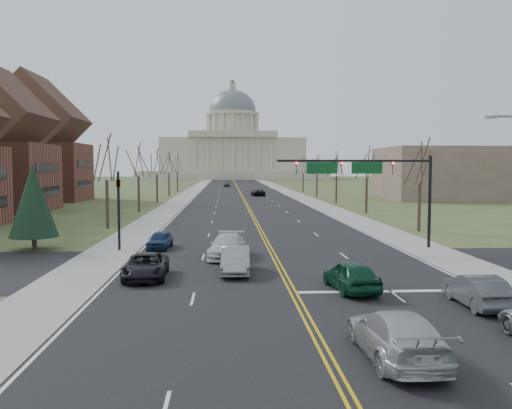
{
  "coord_description": "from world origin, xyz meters",
  "views": [
    {
      "loc": [
        -3.37,
        -27.81,
        6.4
      ],
      "look_at": [
        -0.74,
        19.75,
        3.0
      ],
      "focal_mm": 38.0,
      "sensor_mm": 36.0,
      "label": 1
    }
  ],
  "objects": [
    {
      "name": "conifer_l",
      "position": [
        -18.0,
        14.0,
        3.74
      ],
      "size": [
        3.64,
        3.64,
        6.5
      ],
      "color": "#33241E",
      "rests_on": "ground"
    },
    {
      "name": "bldg_left_far",
      "position": [
        -38.0,
        74.0,
        9.54
      ],
      "size": [
        17.1,
        14.28,
        23.25
      ],
      "color": "brown",
      "rests_on": "ground"
    },
    {
      "name": "car_sb_outer_lead",
      "position": [
        -7.95,
        2.93,
        0.71
      ],
      "size": [
        2.49,
        5.12,
        1.4
      ],
      "primitive_type": "imported",
      "rotation": [
        0.0,
        0.0,
        0.03
      ],
      "color": "black",
      "rests_on": "road"
    },
    {
      "name": "stop_bar",
      "position": [
        5.0,
        -1.0,
        0.01
      ],
      "size": [
        9.5,
        0.5,
        0.01
      ],
      "primitive_type": "cube",
      "color": "silver",
      "rests_on": "road"
    },
    {
      "name": "tree_l_4",
      "position": [
        -15.5,
        108.0,
        6.94
      ],
      "size": [
        3.96,
        3.96,
        9.0
      ],
      "color": "#33241E",
      "rests_on": "ground"
    },
    {
      "name": "edge_line_left",
      "position": [
        -9.8,
        110.0,
        0.01
      ],
      "size": [
        0.15,
        380.0,
        0.01
      ],
      "primitive_type": "cube",
      "color": "silver",
      "rests_on": "road"
    },
    {
      "name": "tree_r_1",
      "position": [
        15.5,
        44.0,
        6.55
      ],
      "size": [
        3.74,
        3.74,
        8.5
      ],
      "color": "#33241E",
      "rests_on": "ground"
    },
    {
      "name": "sidewalk_left",
      "position": [
        -12.0,
        110.0,
        0.01
      ],
      "size": [
        4.0,
        380.0,
        0.03
      ],
      "primitive_type": "cube",
      "color": "gray",
      "rests_on": "ground"
    },
    {
      "name": "car_far_nb",
      "position": [
        3.4,
        87.37,
        0.76
      ],
      "size": [
        3.05,
        5.65,
        1.5
      ],
      "primitive_type": "imported",
      "rotation": [
        0.0,
        0.0,
        3.25
      ],
      "color": "black",
      "rests_on": "road"
    },
    {
      "name": "edge_line_right",
      "position": [
        9.8,
        110.0,
        0.01
      ],
      "size": [
        0.15,
        380.0,
        0.01
      ],
      "primitive_type": "cube",
      "color": "silver",
      "rests_on": "road"
    },
    {
      "name": "tree_r_2",
      "position": [
        15.5,
        64.0,
        6.55
      ],
      "size": [
        3.74,
        3.74,
        8.5
      ],
      "color": "#33241E",
      "rests_on": "ground"
    },
    {
      "name": "tree_r_4",
      "position": [
        15.5,
        104.0,
        6.55
      ],
      "size": [
        3.74,
        3.74,
        8.5
      ],
      "color": "#33241E",
      "rests_on": "ground"
    },
    {
      "name": "tree_l_2",
      "position": [
        -15.5,
        68.0,
        6.94
      ],
      "size": [
        3.96,
        3.96,
        9.0
      ],
      "color": "#33241E",
      "rests_on": "ground"
    },
    {
      "name": "signal_mast",
      "position": [
        7.45,
        13.5,
        5.76
      ],
      "size": [
        12.12,
        0.44,
        7.2
      ],
      "color": "black",
      "rests_on": "ground"
    },
    {
      "name": "signal_left",
      "position": [
        -11.5,
        13.5,
        3.71
      ],
      "size": [
        0.32,
        0.36,
        6.0
      ],
      "color": "black",
      "rests_on": "ground"
    },
    {
      "name": "tree_l_0",
      "position": [
        -15.5,
        28.0,
        6.94
      ],
      "size": [
        3.96,
        3.96,
        9.0
      ],
      "color": "#33241E",
      "rests_on": "ground"
    },
    {
      "name": "tree_l_3",
      "position": [
        -15.5,
        88.0,
        6.94
      ],
      "size": [
        3.96,
        3.96,
        9.0
      ],
      "color": "#33241E",
      "rests_on": "ground"
    },
    {
      "name": "capitol",
      "position": [
        0.0,
        249.91,
        14.2
      ],
      "size": [
        90.0,
        60.0,
        50.0
      ],
      "color": "beige",
      "rests_on": "ground"
    },
    {
      "name": "center_line",
      "position": [
        0.0,
        110.0,
        0.01
      ],
      "size": [
        0.42,
        380.0,
        0.01
      ],
      "primitive_type": "cube",
      "color": "gold",
      "rests_on": "road"
    },
    {
      "name": "cross_road",
      "position": [
        0.0,
        6.0,
        0.01
      ],
      "size": [
        120.0,
        14.0,
        0.01
      ],
      "primitive_type": "cube",
      "color": "black",
      "rests_on": "ground"
    },
    {
      "name": "ground",
      "position": [
        0.0,
        0.0,
        0.0
      ],
      "size": [
        600.0,
        600.0,
        0.0
      ],
      "primitive_type": "plane",
      "color": "#3C4B25",
      "rests_on": "ground"
    },
    {
      "name": "car_far_sb",
      "position": [
        -3.14,
        137.94,
        0.77
      ],
      "size": [
        2.07,
        4.56,
        1.52
      ],
      "primitive_type": "imported",
      "rotation": [
        0.0,
        0.0,
        0.06
      ],
      "color": "#424549",
      "rests_on": "road"
    },
    {
      "name": "sidewalk_right",
      "position": [
        12.0,
        110.0,
        0.01
      ],
      "size": [
        4.0,
        380.0,
        0.03
      ],
      "primitive_type": "cube",
      "color": "gray",
      "rests_on": "ground"
    },
    {
      "name": "car_nb_inner_lead",
      "position": [
        3.01,
        -0.75,
        0.81
      ],
      "size": [
        2.42,
        4.86,
        1.59
      ],
      "primitive_type": "imported",
      "rotation": [
        0.0,
        0.0,
        3.26
      ],
      "color": "#0D3D28",
      "rests_on": "road"
    },
    {
      "name": "tree_r_3",
      "position": [
        15.5,
        84.0,
        6.55
      ],
      "size": [
        3.74,
        3.74,
        8.5
      ],
      "color": "#33241E",
      "rests_on": "ground"
    },
    {
      "name": "tree_r_0",
      "position": [
        15.5,
        24.0,
        6.55
      ],
      "size": [
        3.74,
        3.74,
        8.5
      ],
      "color": "#33241E",
      "rests_on": "ground"
    },
    {
      "name": "car_nb_inner_second",
      "position": [
        2.25,
        -10.52,
        0.82
      ],
      "size": [
        2.4,
        5.64,
        1.62
      ],
      "primitive_type": "imported",
      "rotation": [
        0.0,
        0.0,
        3.17
      ],
      "color": "#B2B6BA",
      "rests_on": "road"
    },
    {
      "name": "car_sb_inner_second",
      "position": [
        -3.3,
        9.61,
        0.83
      ],
      "size": [
        2.96,
        5.86,
        1.63
      ],
      "primitive_type": "imported",
      "rotation": [
        0.0,
        0.0,
        -0.12
      ],
      "color": "silver",
      "rests_on": "road"
    },
    {
      "name": "car_nb_outer_lead",
      "position": [
        8.01,
        -4.16,
        0.75
      ],
      "size": [
        1.6,
        4.52,
        1.49
      ],
      "primitive_type": "imported",
      "rotation": [
        0.0,
        0.0,
        3.14
      ],
      "color": "#494C50",
      "rests_on": "road"
    },
    {
      "name": "car_sb_outer_second",
      "position": [
        -8.5,
        14.09,
        0.69
      ],
      "size": [
        1.89,
        4.07,
        1.35
      ],
      "primitive_type": "imported",
      "rotation": [
        0.0,
        0.0,
        -0.08
      ],
      "color": "navy",
      "rests_on": "road"
    },
    {
      "name": "road",
      "position": [
        0.0,
        110.0,
        0.01
      ],
      "size": [
        20.0,
        380.0,
        0.01
      ],
      "primitive_type": "cube",
      "color": "black",
      "rests_on": "ground"
    },
    {
      "name": "tree_l_1",
      "position": [
        -15.5,
        48.0,
        6.94
      ],
      "size": [
        3.96,
        3.96,
        9.0
      ],
      "color": "#33241E",
      "rests_on": "ground"
    },
    {
      "name": "bldg_right_mass",
      "position": [
        40.0,
        76.0,
        5.0
      ],
      "size": [
        25.0,
        20.0,
        10.0
      ],
      "primitive_type": "cube",
      "color": "brown",
      "rests_on": "ground"
    },
    {
      "name": "car_sb_inner_lead",
      "position": [
        -2.83,
        4.11,
        0.8
      ],
      "size": [
        1.79,
        4.82,
        1.57
      ],
      "primitive_type": "imported",
      "rotation": [
        0.0,
        0.0,
        -0.03
      ],
      "color": "gray",
      "rests_on": "road"
    }
  ]
}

